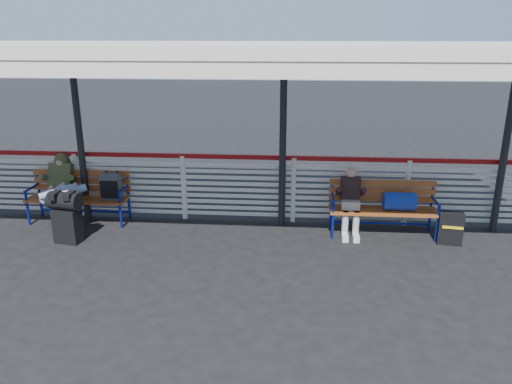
# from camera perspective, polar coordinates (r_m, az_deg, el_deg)

# --- Properties ---
(ground) EXTENTS (60.00, 60.00, 0.00)m
(ground) POSITION_cam_1_polar(r_m,az_deg,el_deg) (7.72, -11.12, -7.97)
(ground) COLOR black
(ground) RESTS_ON ground
(fence) EXTENTS (12.08, 0.08, 1.24)m
(fence) POSITION_cam_1_polar(r_m,az_deg,el_deg) (9.20, -8.26, 0.86)
(fence) COLOR silver
(fence) RESTS_ON ground
(canopy) EXTENTS (12.60, 3.60, 3.16)m
(canopy) POSITION_cam_1_polar(r_m,az_deg,el_deg) (7.81, -10.75, 15.51)
(canopy) COLOR silver
(canopy) RESTS_ON ground
(luggage_stack) EXTENTS (0.56, 0.38, 0.86)m
(luggage_stack) POSITION_cam_1_polar(r_m,az_deg,el_deg) (8.69, -20.86, -2.50)
(luggage_stack) COLOR black
(luggage_stack) RESTS_ON ground
(bench_left) EXTENTS (1.80, 0.56, 0.93)m
(bench_left) POSITION_cam_1_polar(r_m,az_deg,el_deg) (9.48, -18.49, 0.21)
(bench_left) COLOR #AA4A21
(bench_left) RESTS_ON ground
(bench_right) EXTENTS (1.80, 0.56, 0.92)m
(bench_right) POSITION_cam_1_polar(r_m,az_deg,el_deg) (8.70, 15.02, -1.14)
(bench_right) COLOR #AA4A21
(bench_right) RESTS_ON ground
(traveler_man) EXTENTS (0.94, 1.52, 0.77)m
(traveler_man) POSITION_cam_1_polar(r_m,az_deg,el_deg) (9.30, -21.38, 0.37)
(traveler_man) COLOR #8795B6
(traveler_man) RESTS_ON ground
(companion_person) EXTENTS (0.32, 0.66, 1.15)m
(companion_person) POSITION_cam_1_polar(r_m,az_deg,el_deg) (8.58, 10.75, -0.98)
(companion_person) COLOR #AFAB9F
(companion_person) RESTS_ON ground
(suitcase_side) EXTENTS (0.41, 0.29, 0.54)m
(suitcase_side) POSITION_cam_1_polar(r_m,az_deg,el_deg) (8.74, 21.32, -3.86)
(suitcase_side) COLOR black
(suitcase_side) RESTS_ON ground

